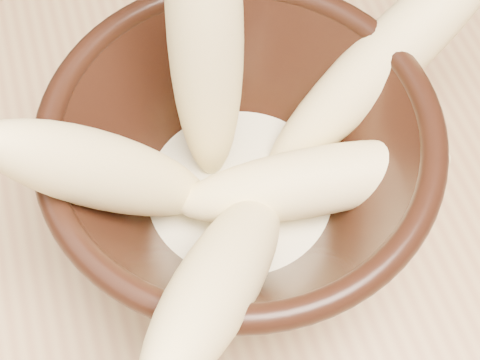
% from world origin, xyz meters
% --- Properties ---
extents(bowl, '(0.23, 0.23, 0.13)m').
position_xyz_m(bowl, '(0.19, 0.13, 0.82)').
color(bowl, black).
rests_on(bowl, table).
extents(milk_puddle, '(0.13, 0.13, 0.02)m').
position_xyz_m(milk_puddle, '(0.19, 0.13, 0.79)').
color(milk_puddle, '#EDE8BF').
rests_on(milk_puddle, bowl).
extents(banana_upright, '(0.07, 0.10, 0.21)m').
position_xyz_m(banana_upright, '(0.19, 0.18, 0.90)').
color(banana_upright, '#F7E191').
rests_on(banana_upright, bowl).
extents(banana_left, '(0.14, 0.05, 0.16)m').
position_xyz_m(banana_left, '(0.12, 0.13, 0.86)').
color(banana_left, '#F7E191').
rests_on(banana_left, bowl).
extents(banana_right, '(0.20, 0.09, 0.15)m').
position_xyz_m(banana_right, '(0.30, 0.17, 0.86)').
color(banana_right, '#F7E191').
rests_on(banana_right, bowl).
extents(banana_across, '(0.18, 0.07, 0.05)m').
position_xyz_m(banana_across, '(0.23, 0.11, 0.83)').
color(banana_across, '#F7E191').
rests_on(banana_across, bowl).
extents(banana_front, '(0.15, 0.17, 0.15)m').
position_xyz_m(banana_front, '(0.16, 0.06, 0.86)').
color(banana_front, '#F7E191').
rests_on(banana_front, bowl).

